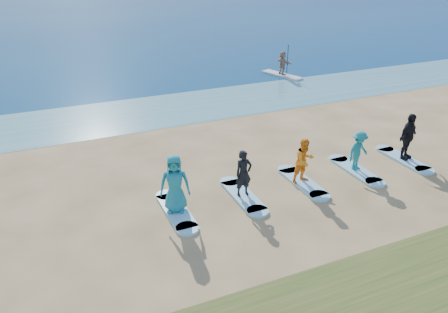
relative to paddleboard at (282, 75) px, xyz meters
name	(u,v)px	position (x,y,z in m)	size (l,w,h in m)	color
ground	(281,205)	(-8.25, -13.88, -0.06)	(600.00, 600.00, 0.00)	tan
shallow_water	(178,108)	(-8.25, -3.38, -0.05)	(600.00, 600.00, 0.00)	teal
paddleboard	(282,75)	(0.00, 0.00, 0.00)	(0.70, 3.00, 0.12)	silver
paddleboarder	(283,63)	(0.00, 0.00, 0.80)	(1.37, 0.44, 1.48)	tan
surfboard_0	(176,211)	(-11.47, -12.91, -0.01)	(0.70, 2.20, 0.09)	#98D7EB
student_0	(175,184)	(-11.47, -12.91, 0.97)	(0.92, 0.60, 1.89)	teal
surfboard_1	(243,196)	(-9.13, -12.91, -0.01)	(0.70, 2.20, 0.09)	#98D7EB
student_1	(244,174)	(-9.13, -12.91, 0.83)	(0.58, 0.38, 1.59)	black
surfboard_2	(302,182)	(-6.80, -12.91, -0.01)	(0.70, 2.20, 0.09)	#98D7EB
student_2	(304,161)	(-6.80, -12.91, 0.84)	(0.78, 0.61, 1.61)	orange
surfboard_3	(356,170)	(-4.46, -12.91, -0.01)	(0.70, 2.20, 0.09)	#98D7EB
student_3	(358,151)	(-4.46, -12.91, 0.78)	(0.97, 0.56, 1.50)	teal
surfboard_4	(404,159)	(-2.12, -12.91, -0.01)	(0.70, 2.20, 0.09)	#98D7EB
student_4	(408,137)	(-2.12, -12.91, 0.95)	(1.07, 0.45, 1.83)	black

